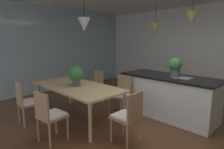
{
  "coord_description": "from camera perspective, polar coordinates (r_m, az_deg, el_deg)",
  "views": [
    {
      "loc": [
        1.72,
        -2.8,
        1.66
      ],
      "look_at": [
        -0.95,
        -0.13,
        0.97
      ],
      "focal_mm": 30.04,
      "sensor_mm": 36.0,
      "label": 1
    }
  ],
  "objects": [
    {
      "name": "ground_plane",
      "position": [
        3.69,
        12.43,
        -16.97
      ],
      "size": [
        10.0,
        8.4,
        0.04
      ],
      "primitive_type": "cube",
      "color": "brown"
    },
    {
      "name": "wall_back_kitchen",
      "position": [
        6.31,
        29.21,
        6.23
      ],
      "size": [
        10.0,
        0.12,
        2.7
      ],
      "primitive_type": "cube",
      "color": "silver",
      "rests_on": "ground_plane"
    },
    {
      "name": "window_wall_left_glazing",
      "position": [
        6.43,
        -19.35,
        7.01
      ],
      "size": [
        0.06,
        8.4,
        2.7
      ],
      "primitive_type": "cube",
      "color": "#9EB7C6",
      "rests_on": "ground_plane"
    },
    {
      "name": "dining_table",
      "position": [
        4.02,
        -10.58,
        -4.17
      ],
      "size": [
        2.07,
        1.0,
        0.72
      ],
      "color": "tan",
      "rests_on": "ground_plane"
    },
    {
      "name": "chair_near_left",
      "position": [
        4.1,
        -24.48,
        -7.45
      ],
      "size": [
        0.43,
        0.43,
        0.87
      ],
      "color": "#A87F56",
      "rests_on": "ground_plane"
    },
    {
      "name": "chair_far_right",
      "position": [
        4.29,
        2.75,
        -5.73
      ],
      "size": [
        0.43,
        0.43,
        0.87
      ],
      "color": "#A87F56",
      "rests_on": "ground_plane"
    },
    {
      "name": "chair_far_left",
      "position": [
        4.93,
        -5.26,
        -3.61
      ],
      "size": [
        0.42,
        0.42,
        0.87
      ],
      "color": "#A87F56",
      "rests_on": "ground_plane"
    },
    {
      "name": "chair_kitchen_end",
      "position": [
        3.08,
        4.97,
        -12.34
      ],
      "size": [
        0.41,
        0.41,
        0.87
      ],
      "color": "#A87F56",
      "rests_on": "ground_plane"
    },
    {
      "name": "chair_near_right",
      "position": [
        3.27,
        -18.47,
        -11.47
      ],
      "size": [
        0.44,
        0.44,
        0.87
      ],
      "color": "#A87F56",
      "rests_on": "ground_plane"
    },
    {
      "name": "kitchen_island",
      "position": [
        4.34,
        16.69,
        -6.13
      ],
      "size": [
        2.06,
        0.87,
        0.91
      ],
      "color": "silver",
      "rests_on": "ground_plane"
    },
    {
      "name": "pendant_over_table",
      "position": [
        3.87,
        -8.51,
        14.83
      ],
      "size": [
        0.25,
        0.25,
        0.86
      ],
      "color": "black"
    },
    {
      "name": "pendant_over_island_main",
      "position": [
        4.38,
        12.97,
        13.64
      ],
      "size": [
        0.21,
        0.21,
        0.86
      ],
      "color": "black"
    },
    {
      "name": "pendant_over_island_aux",
      "position": [
        4.03,
        23.14,
        15.65
      ],
      "size": [
        0.23,
        0.23,
        0.72
      ],
      "color": "black"
    },
    {
      "name": "potted_plant_on_island",
      "position": [
        4.15,
        18.67,
        2.39
      ],
      "size": [
        0.27,
        0.27,
        0.41
      ],
      "color": "#4C4C51",
      "rests_on": "kitchen_island"
    },
    {
      "name": "potted_plant_on_table",
      "position": [
        3.95,
        -10.9,
        -0.21
      ],
      "size": [
        0.31,
        0.31,
        0.4
      ],
      "color": "#4C4C51",
      "rests_on": "dining_table"
    }
  ]
}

